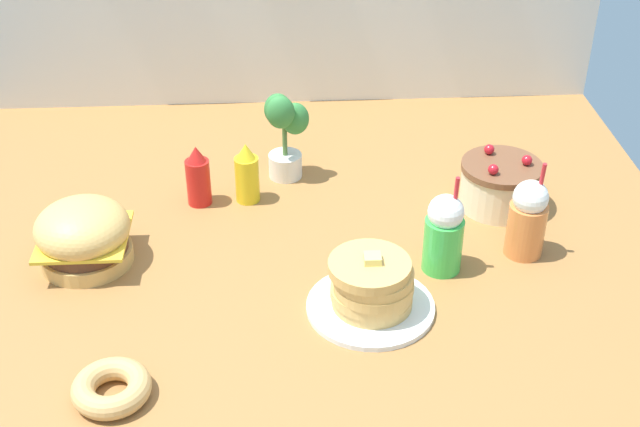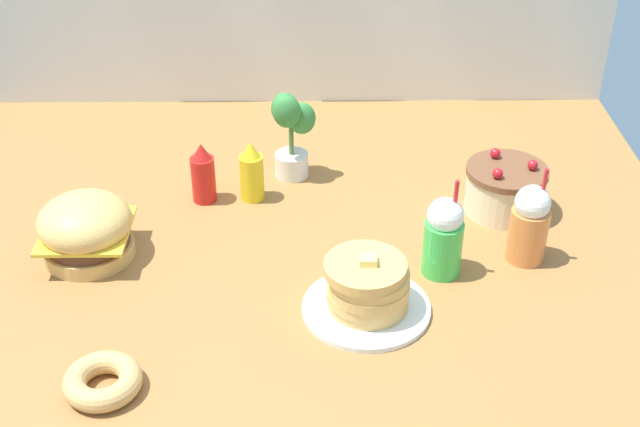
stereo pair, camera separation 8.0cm
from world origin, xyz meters
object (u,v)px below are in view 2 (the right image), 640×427
Objects in this scene: ketchup_bottle at (203,174)px; layer_cake at (505,189)px; cream_soda_cup at (443,237)px; orange_float_cup at (529,224)px; mustard_bottle at (252,173)px; potted_plant at (291,132)px; pancake_stack at (367,290)px; donut_pink_glaze at (103,381)px; burger at (86,229)px.

layer_cake is at bearing -4.43° from ketchup_bottle.
orange_float_cup is (0.22, 0.05, 0.00)m from cream_soda_cup.
potted_plant is (0.11, 0.12, 0.06)m from mustard_bottle.
cream_soda_cup is at bearing 38.20° from pancake_stack.
donut_pink_glaze is at bearing -113.25° from potted_plant.
pancake_stack is 0.25m from cream_soda_cup.
ketchup_bottle is 0.70m from cream_soda_cup.
layer_cake is 1.25× the size of mustard_bottle.
cream_soda_cup reaches higher than donut_pink_glaze.
donut_pink_glaze is (-0.75, -0.40, -0.08)m from cream_soda_cup.
mustard_bottle is (0.40, 0.27, 0.00)m from burger.
layer_cake is 0.23m from orange_float_cup.
layer_cake is (0.40, 0.43, 0.01)m from pancake_stack.
potted_plant is at bearing 144.69° from orange_float_cup.
ketchup_bottle is (-0.82, 0.06, 0.01)m from layer_cake.
donut_pink_glaze is (-0.56, -0.25, -0.03)m from pancake_stack.
potted_plant is at bearing 28.71° from ketchup_bottle.
layer_cake is at bearing -18.68° from potted_plant.
mustard_bottle is 0.18m from potted_plant.
layer_cake is at bearing 10.42° from burger.
pancake_stack is (0.69, -0.23, -0.02)m from burger.
orange_float_cup is (0.70, -0.29, 0.02)m from mustard_bottle.
cream_soda_cup is (0.88, -0.08, 0.02)m from burger.
potted_plant reaches higher than layer_cake.
donut_pink_glaze is at bearing -144.63° from layer_cake.
mustard_bottle is 0.59m from cream_soda_cup.
burger is 0.87× the size of potted_plant.
pancake_stack is at bearing -49.16° from ketchup_bottle.
pancake_stack is 1.83× the size of donut_pink_glaze.
donut_pink_glaze is (0.13, -0.48, -0.05)m from burger.
cream_soda_cup is 0.60m from potted_plant.
burger is at bearing -145.76° from mustard_bottle.
potted_plant reaches higher than mustard_bottle.
orange_float_cup is at bearing -1.26° from burger.
pancake_stack is 1.70× the size of ketchup_bottle.
ketchup_bottle is at bearing -151.29° from potted_plant.
burger is at bearing -169.58° from layer_cake.
cream_soda_cup reaches higher than pancake_stack.
ketchup_bottle is 0.75m from donut_pink_glaze.
potted_plant is (-0.37, 0.47, 0.04)m from cream_soda_cup.
mustard_bottle is 0.67× the size of orange_float_cup.
mustard_bottle is at bearing 70.38° from donut_pink_glaze.
donut_pink_glaze is at bearing -151.84° from cream_soda_cup.
ketchup_bottle is at bearing 175.57° from layer_cake.
mustard_bottle reaches higher than pancake_stack.
burger is 0.88× the size of cream_soda_cup.
layer_cake is at bearing 47.10° from pancake_stack.
pancake_stack is 1.36× the size of layer_cake.
layer_cake is at bearing 53.34° from cream_soda_cup.
potted_plant is (0.24, 0.13, 0.06)m from ketchup_bottle.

